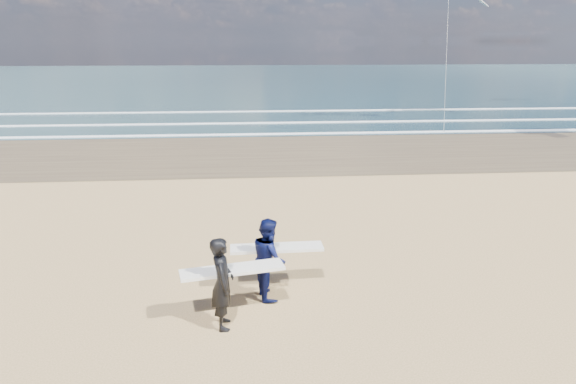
{
  "coord_description": "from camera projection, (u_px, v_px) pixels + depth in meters",
  "views": [
    {
      "loc": [
        1.17,
        -9.8,
        5.77
      ],
      "look_at": [
        2.43,
        6.0,
        1.1
      ],
      "focal_mm": 32.0,
      "sensor_mm": 36.0,
      "label": 1
    }
  ],
  "objects": [
    {
      "name": "surfer_far",
      "position": [
        269.0,
        257.0,
        11.87
      ],
      "size": [
        2.21,
        1.16,
        1.92
      ],
      "color": "#0A103C",
      "rests_on": "ground"
    },
    {
      "name": "ocean",
      "position": [
        365.0,
        79.0,
        81.29
      ],
      "size": [
        220.0,
        100.0,
        0.02
      ],
      "primitive_type": "cube",
      "color": "#1B363D",
      "rests_on": "ground"
    },
    {
      "name": "kite_1",
      "position": [
        448.0,
        26.0,
        34.32
      ],
      "size": [
        6.26,
        4.79,
        11.89
      ],
      "color": "slate",
      "rests_on": "ground"
    },
    {
      "name": "wet_sand_strip",
      "position": [
        574.0,
        145.0,
        29.65
      ],
      "size": [
        220.0,
        12.0,
        0.01
      ],
      "primitive_type": "cube",
      "color": "#4E3B29",
      "rests_on": "ground"
    },
    {
      "name": "surfer_near",
      "position": [
        223.0,
        282.0,
        10.57
      ],
      "size": [
        2.26,
        1.21,
        1.99
      ],
      "color": "black",
      "rests_on": "ground"
    },
    {
      "name": "foam_breakers",
      "position": [
        493.0,
        119.0,
        39.3
      ],
      "size": [
        220.0,
        11.7,
        0.05
      ],
      "color": "white",
      "rests_on": "ground"
    }
  ]
}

